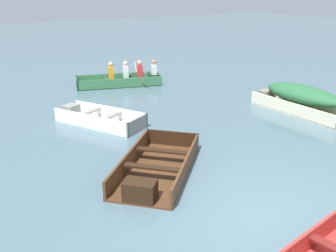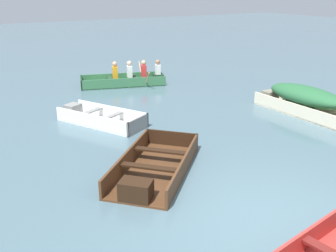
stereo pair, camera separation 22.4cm
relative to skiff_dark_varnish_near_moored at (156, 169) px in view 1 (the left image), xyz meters
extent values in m
plane|color=#47606B|center=(0.78, -2.41, -0.13)|extent=(80.00, 80.00, 0.00)
cube|color=#4C2D19|center=(0.10, 0.10, -0.11)|extent=(2.80, 2.75, 0.04)
cube|color=#4C2D19|center=(0.52, -0.33, 0.06)|extent=(1.97, 1.89, 0.39)
cube|color=#4C2D19|center=(-0.31, 0.53, 0.06)|extent=(1.97, 1.89, 0.39)
cube|color=black|center=(1.05, 1.01, 0.06)|extent=(0.90, 0.94, 0.39)
cube|color=black|center=(-0.73, -0.70, 0.08)|extent=(0.65, 0.65, 0.35)
cube|color=black|center=(-0.19, -0.18, 0.16)|extent=(0.91, 0.94, 0.04)
cube|color=black|center=(0.39, 0.38, 0.16)|extent=(0.91, 0.94, 0.04)
cube|color=white|center=(0.24, 3.37, -0.11)|extent=(1.96, 2.64, 0.04)
cube|color=white|center=(-0.14, 3.17, 0.06)|extent=(1.21, 2.24, 0.39)
cube|color=white|center=(0.62, 3.57, 0.06)|extent=(1.21, 2.24, 0.39)
cube|color=gray|center=(0.81, 2.28, 0.06)|extent=(0.83, 0.46, 0.39)
cube|color=gray|center=(-0.25, 4.32, 0.08)|extent=(0.53, 0.51, 0.35)
cube|color=gray|center=(0.07, 3.71, 0.16)|extent=(0.79, 0.52, 0.04)
cube|color=gray|center=(0.42, 3.04, 0.16)|extent=(0.79, 0.52, 0.04)
cube|color=beige|center=(5.75, 1.11, -0.11)|extent=(1.11, 3.09, 0.04)
cube|color=beige|center=(5.26, 1.10, 0.06)|extent=(0.13, 3.07, 0.39)
cube|color=beige|center=(6.24, 1.12, 0.06)|extent=(0.13, 3.07, 0.39)
cube|color=gray|center=(5.72, 2.46, 0.08)|extent=(0.47, 0.37, 0.35)
cube|color=gray|center=(5.74, 1.57, 0.16)|extent=(0.94, 0.18, 0.04)
cube|color=gray|center=(5.76, 0.65, 0.16)|extent=(0.94, 0.18, 0.04)
ellipsoid|color=#286038|center=(5.75, 1.11, 0.42)|extent=(1.05, 2.54, 0.55)
cube|color=#387047|center=(2.58, 7.10, -0.11)|extent=(3.34, 1.93, 0.04)
cube|color=#387047|center=(2.73, 7.57, 0.05)|extent=(3.04, 1.01, 0.37)
cube|color=#387047|center=(2.44, 6.64, 0.05)|extent=(3.04, 1.01, 0.37)
cube|color=#1E3D27|center=(1.09, 7.58, 0.05)|extent=(0.35, 0.98, 0.37)
cube|color=#1E3D27|center=(3.93, 6.68, 0.07)|extent=(0.48, 0.54, 0.33)
cube|color=#1E3D27|center=(3.04, 6.96, 0.14)|extent=(0.43, 0.92, 0.04)
cube|color=#1E3D27|center=(2.13, 7.25, 0.14)|extent=(0.43, 0.92, 0.04)
cube|color=orange|center=(2.32, 7.19, 0.38)|extent=(0.26, 0.32, 0.44)
sphere|color=tan|center=(2.32, 7.19, 0.70)|extent=(0.18, 0.18, 0.18)
cube|color=white|center=(2.85, 7.02, 0.38)|extent=(0.26, 0.32, 0.44)
sphere|color=beige|center=(2.85, 7.02, 0.70)|extent=(0.18, 0.18, 0.18)
cube|color=red|center=(3.38, 6.85, 0.38)|extent=(0.26, 0.32, 0.44)
sphere|color=tan|center=(3.38, 6.85, 0.70)|extent=(0.18, 0.18, 0.18)
cube|color=white|center=(3.91, 6.69, 0.38)|extent=(0.26, 0.32, 0.44)
sphere|color=#9E7051|center=(3.91, 6.69, 0.70)|extent=(0.18, 0.18, 0.18)
cylinder|color=tan|center=(3.62, 7.62, 0.28)|extent=(0.24, 0.62, 0.55)
cylinder|color=tan|center=(3.14, 6.08, 0.28)|extent=(0.24, 0.62, 0.55)
camera|label=1|loc=(-3.41, -5.79, 3.39)|focal=40.00mm
camera|label=2|loc=(-3.22, -5.91, 3.39)|focal=40.00mm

